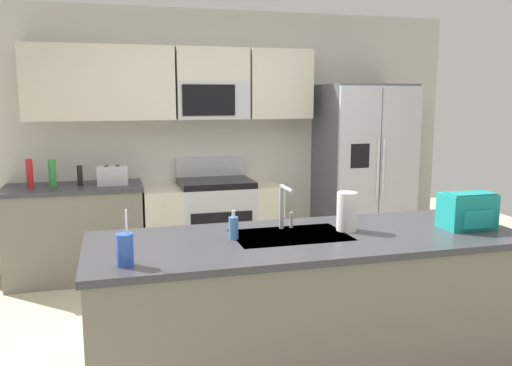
{
  "coord_description": "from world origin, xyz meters",
  "views": [
    {
      "loc": [
        -1.08,
        -3.35,
        1.71
      ],
      "look_at": [
        0.01,
        0.6,
        1.05
      ],
      "focal_mm": 37.09,
      "sensor_mm": 36.0,
      "label": 1
    }
  ],
  "objects_px": {
    "toaster": "(112,175)",
    "pepper_mill": "(80,175)",
    "bottle_red": "(30,174)",
    "sink_faucet": "(284,203)",
    "backpack": "(468,210)",
    "soap_dispenser": "(234,228)",
    "drink_cup_blue": "(125,249)",
    "paper_towel_roll": "(347,211)",
    "range_oven": "(212,224)",
    "refrigerator": "(363,172)",
    "bottle_green": "(52,173)"
  },
  "relations": [
    {
      "from": "toaster",
      "to": "pepper_mill",
      "type": "xyz_separation_m",
      "value": [
        -0.29,
        0.05,
        0.0
      ]
    },
    {
      "from": "bottle_red",
      "to": "pepper_mill",
      "type": "bearing_deg",
      "value": 4.51
    },
    {
      "from": "bottle_red",
      "to": "sink_faucet",
      "type": "height_order",
      "value": "sink_faucet"
    },
    {
      "from": "toaster",
      "to": "backpack",
      "type": "relative_size",
      "value": 0.88
    },
    {
      "from": "toaster",
      "to": "soap_dispenser",
      "type": "bearing_deg",
      "value": -73.13
    },
    {
      "from": "drink_cup_blue",
      "to": "soap_dispenser",
      "type": "height_order",
      "value": "drink_cup_blue"
    },
    {
      "from": "paper_towel_roll",
      "to": "backpack",
      "type": "height_order",
      "value": "paper_towel_roll"
    },
    {
      "from": "range_oven",
      "to": "drink_cup_blue",
      "type": "relative_size",
      "value": 4.84
    },
    {
      "from": "range_oven",
      "to": "sink_faucet",
      "type": "relative_size",
      "value": 4.82
    },
    {
      "from": "sink_faucet",
      "to": "drink_cup_blue",
      "type": "distance_m",
      "value": 1.09
    },
    {
      "from": "toaster",
      "to": "sink_faucet",
      "type": "height_order",
      "value": "sink_faucet"
    },
    {
      "from": "bottle_red",
      "to": "soap_dispenser",
      "type": "bearing_deg",
      "value": -57.84
    },
    {
      "from": "refrigerator",
      "to": "soap_dispenser",
      "type": "bearing_deg",
      "value": -131.48
    },
    {
      "from": "refrigerator",
      "to": "bottle_red",
      "type": "height_order",
      "value": "refrigerator"
    },
    {
      "from": "toaster",
      "to": "bottle_green",
      "type": "distance_m",
      "value": 0.54
    },
    {
      "from": "refrigerator",
      "to": "paper_towel_roll",
      "type": "bearing_deg",
      "value": -119.05
    },
    {
      "from": "range_oven",
      "to": "bottle_red",
      "type": "bearing_deg",
      "value": -178.76
    },
    {
      "from": "toaster",
      "to": "paper_towel_roll",
      "type": "relative_size",
      "value": 1.17
    },
    {
      "from": "soap_dispenser",
      "to": "drink_cup_blue",
      "type": "bearing_deg",
      "value": -151.32
    },
    {
      "from": "sink_faucet",
      "to": "paper_towel_roll",
      "type": "bearing_deg",
      "value": -19.3
    },
    {
      "from": "range_oven",
      "to": "toaster",
      "type": "relative_size",
      "value": 4.86
    },
    {
      "from": "bottle_red",
      "to": "soap_dispenser",
      "type": "height_order",
      "value": "bottle_red"
    },
    {
      "from": "bottle_green",
      "to": "soap_dispenser",
      "type": "height_order",
      "value": "bottle_green"
    },
    {
      "from": "bottle_green",
      "to": "drink_cup_blue",
      "type": "distance_m",
      "value": 2.65
    },
    {
      "from": "pepper_mill",
      "to": "bottle_red",
      "type": "bearing_deg",
      "value": -175.49
    },
    {
      "from": "bottle_green",
      "to": "paper_towel_roll",
      "type": "relative_size",
      "value": 1.05
    },
    {
      "from": "toaster",
      "to": "backpack",
      "type": "height_order",
      "value": "backpack"
    },
    {
      "from": "backpack",
      "to": "sink_faucet",
      "type": "bearing_deg",
      "value": 166.08
    },
    {
      "from": "pepper_mill",
      "to": "bottle_green",
      "type": "xyz_separation_m",
      "value": [
        -0.24,
        0.0,
        0.03
      ]
    },
    {
      "from": "soap_dispenser",
      "to": "paper_towel_roll",
      "type": "bearing_deg",
      "value": 0.79
    },
    {
      "from": "toaster",
      "to": "pepper_mill",
      "type": "height_order",
      "value": "pepper_mill"
    },
    {
      "from": "bottle_red",
      "to": "paper_towel_roll",
      "type": "distance_m",
      "value": 3.04
    },
    {
      "from": "bottle_green",
      "to": "soap_dispenser",
      "type": "bearing_deg",
      "value": -61.86
    },
    {
      "from": "bottle_red",
      "to": "sink_faucet",
      "type": "distance_m",
      "value": 2.71
    },
    {
      "from": "sink_faucet",
      "to": "paper_towel_roll",
      "type": "distance_m",
      "value": 0.39
    },
    {
      "from": "refrigerator",
      "to": "pepper_mill",
      "type": "height_order",
      "value": "refrigerator"
    },
    {
      "from": "refrigerator",
      "to": "paper_towel_roll",
      "type": "xyz_separation_m",
      "value": [
        -1.2,
        -2.16,
        0.09
      ]
    },
    {
      "from": "bottle_green",
      "to": "bottle_red",
      "type": "distance_m",
      "value": 0.19
    },
    {
      "from": "refrigerator",
      "to": "backpack",
      "type": "height_order",
      "value": "refrigerator"
    },
    {
      "from": "sink_faucet",
      "to": "drink_cup_blue",
      "type": "height_order",
      "value": "same"
    },
    {
      "from": "drink_cup_blue",
      "to": "bottle_red",
      "type": "bearing_deg",
      "value": 106.73
    },
    {
      "from": "bottle_red",
      "to": "backpack",
      "type": "distance_m",
      "value": 3.7
    },
    {
      "from": "bottle_red",
      "to": "soap_dispenser",
      "type": "xyz_separation_m",
      "value": [
        1.39,
        -2.21,
        -0.07
      ]
    },
    {
      "from": "range_oven",
      "to": "sink_faucet",
      "type": "height_order",
      "value": "sink_faucet"
    },
    {
      "from": "soap_dispenser",
      "to": "paper_towel_roll",
      "type": "xyz_separation_m",
      "value": [
        0.72,
        0.01,
        0.05
      ]
    },
    {
      "from": "toaster",
      "to": "paper_towel_roll",
      "type": "height_order",
      "value": "paper_towel_roll"
    },
    {
      "from": "bottle_red",
      "to": "drink_cup_blue",
      "type": "relative_size",
      "value": 0.95
    },
    {
      "from": "pepper_mill",
      "to": "range_oven",
      "type": "bearing_deg",
      "value": 0.11
    },
    {
      "from": "bottle_green",
      "to": "sink_faucet",
      "type": "height_order",
      "value": "sink_faucet"
    },
    {
      "from": "bottle_green",
      "to": "bottle_red",
      "type": "xyz_separation_m",
      "value": [
        -0.19,
        -0.03,
        0.01
      ]
    }
  ]
}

